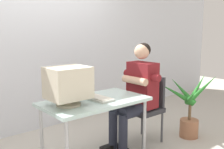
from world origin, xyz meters
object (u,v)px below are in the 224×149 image
potted_plant (189,110)px  keyboard (96,98)px  crt_monitor (68,83)px  person_seated (136,91)px  desk (95,105)px  office_chair (146,104)px

potted_plant → keyboard: bearing=168.8°
crt_monitor → person_seated: person_seated is taller
keyboard → desk: bearing=-142.9°
crt_monitor → person_seated: bearing=2.6°
office_chair → person_seated: (-0.19, -0.00, 0.21)m
keyboard → person_seated: person_seated is taller
crt_monitor → keyboard: crt_monitor is taller
crt_monitor → potted_plant: 1.84m
desk → crt_monitor: 0.43m
desk → potted_plant: bearing=-10.2°
potted_plant → desk: bearing=169.8°
person_seated → potted_plant: (0.73, -0.30, -0.31)m
desk → crt_monitor: crt_monitor is taller
desk → keyboard: keyboard is taller
crt_monitor → potted_plant: size_ratio=0.45×
keyboard → potted_plant: size_ratio=0.47×
keyboard → potted_plant: (1.38, -0.27, -0.34)m
keyboard → person_seated: bearing=2.3°
crt_monitor → desk: bearing=-0.2°
potted_plant → crt_monitor: bearing=171.6°
desk → office_chair: size_ratio=1.32×
office_chair → potted_plant: potted_plant is taller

